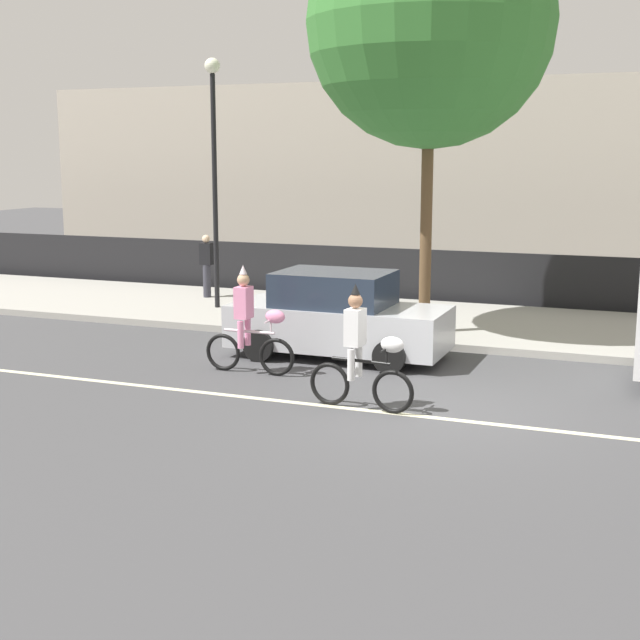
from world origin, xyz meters
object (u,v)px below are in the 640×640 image
parade_cyclist_zebra (362,355)px  pedestrian_onlooker (207,264)px  parked_car_silver (338,317)px  street_lamp_post (214,147)px  parade_cyclist_pink (250,326)px

parade_cyclist_zebra → pedestrian_onlooker: parade_cyclist_zebra is taller
parade_cyclist_zebra → parked_car_silver: parade_cyclist_zebra is taller
street_lamp_post → parade_cyclist_pink: bearing=-56.6°
parked_car_silver → pedestrian_onlooker: (-5.36, 4.67, 0.23)m
parade_cyclist_pink → parked_car_silver: parade_cyclist_pink is taller
parade_cyclist_zebra → parked_car_silver: size_ratio=0.47×
street_lamp_post → pedestrian_onlooker: size_ratio=3.62×
parade_cyclist_pink → parked_car_silver: 2.01m
parked_car_silver → street_lamp_post: bearing=142.3°
parade_cyclist_pink → pedestrian_onlooker: parade_cyclist_pink is taller
parade_cyclist_pink → pedestrian_onlooker: size_ratio=1.19×
parade_cyclist_pink → street_lamp_post: size_ratio=0.33×
parade_cyclist_pink → parade_cyclist_zebra: bearing=-29.1°
street_lamp_post → pedestrian_onlooker: 3.38m
pedestrian_onlooker → parade_cyclist_pink: bearing=-55.8°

